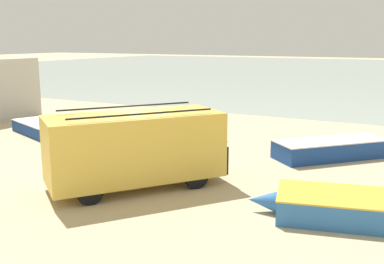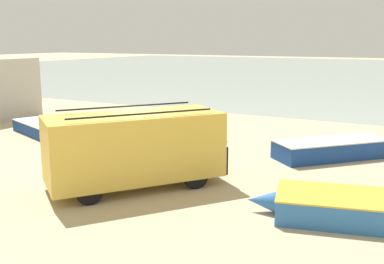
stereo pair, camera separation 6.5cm
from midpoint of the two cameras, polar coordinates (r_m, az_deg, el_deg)
ground_plane at (r=14.84m, az=-7.73°, el=-4.73°), size 200.00×200.00×0.00m
sea_water at (r=64.21m, az=20.55°, el=7.21°), size 120.00×80.00×0.01m
parked_van at (r=12.81m, az=-7.26°, el=-1.90°), size 4.48×5.09×2.27m
fishing_rowboat_0 at (r=11.25m, az=18.71°, el=-9.02°), size 4.24×2.44×0.61m
fishing_rowboat_1 at (r=16.91m, az=17.58°, el=-1.99°), size 4.14×4.29×0.66m
fishing_rowboat_2 at (r=21.23m, az=-18.73°, el=0.46°), size 4.48×2.61×0.54m
fishing_rowboat_3 at (r=19.60m, az=-1.53°, el=0.29°), size 4.34×2.07×0.60m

